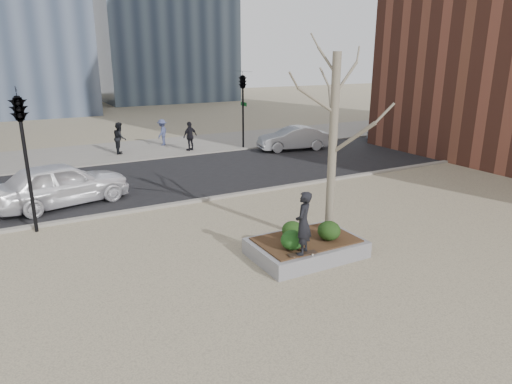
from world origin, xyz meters
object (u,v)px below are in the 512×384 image
planter (306,248)px  police_car (62,184)px  skateboarder (303,223)px  skateboard (302,254)px

planter → police_car: (-5.40, 8.01, 0.61)m
planter → skateboarder: size_ratio=1.82×
planter → skateboarder: bearing=-130.2°
planter → police_car: size_ratio=0.63×
skateboard → skateboarder: bearing=-171.8°
skateboard → police_car: 10.00m
planter → police_car: police_car is taller
planter → skateboard: bearing=-130.2°
skateboarder → police_car: skateboarder is taller
skateboarder → skateboard: bearing=138.7°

